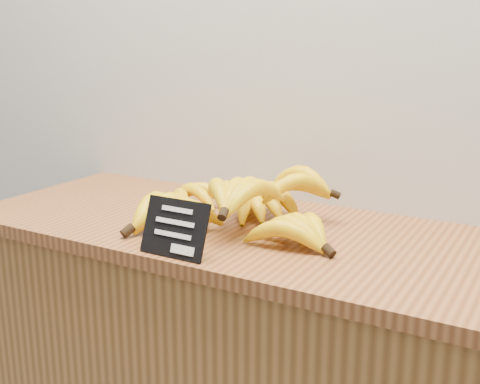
# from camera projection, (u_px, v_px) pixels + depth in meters

# --- Properties ---
(counter_top) EXTENTS (1.33, 0.54, 0.03)m
(counter_top) POSITION_uv_depth(u_px,v_px,m) (251.00, 232.00, 1.35)
(counter_top) COLOR #975A2E
(counter_top) RESTS_ON counter
(chalkboard_sign) EXTENTS (0.14, 0.05, 0.11)m
(chalkboard_sign) POSITION_uv_depth(u_px,v_px,m) (175.00, 228.00, 1.15)
(chalkboard_sign) COLOR black
(chalkboard_sign) RESTS_ON counter_top
(banana_pile) EXTENTS (0.52, 0.39, 0.12)m
(banana_pile) POSITION_uv_depth(u_px,v_px,m) (237.00, 205.00, 1.33)
(banana_pile) COLOR yellow
(banana_pile) RESTS_ON counter_top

